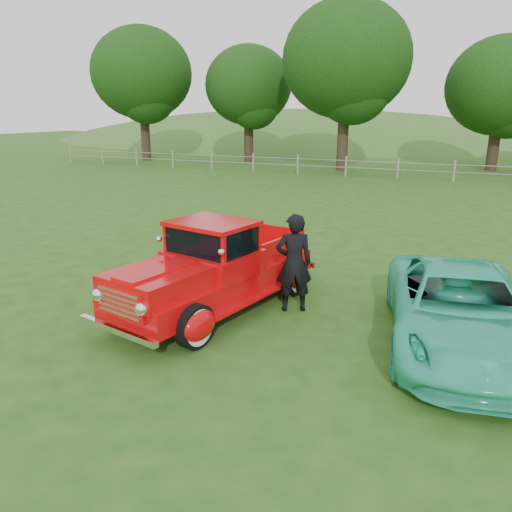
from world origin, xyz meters
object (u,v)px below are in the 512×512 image
at_px(tree_near_west, 346,60).
at_px(tree_near_east, 501,86).
at_px(tree_far_west, 142,74).
at_px(tree_mid_west, 248,86).
at_px(teal_sedan, 460,309).
at_px(man, 294,263).
at_px(red_pickup, 215,270).

xyz_separation_m(tree_near_west, tree_near_east, (9.00, 4.00, -1.55)).
distance_m(tree_far_west, tree_mid_west, 8.30).
xyz_separation_m(teal_sedan, man, (-3.02, 0.43, 0.31)).
bearing_deg(tree_far_west, tree_near_west, -3.58).
relative_size(tree_near_west, man, 5.39).
bearing_deg(teal_sedan, tree_far_west, 123.54).
distance_m(teal_sedan, man, 3.06).
relative_size(tree_mid_west, tree_near_west, 0.81).
relative_size(tree_far_west, tree_near_west, 0.95).
distance_m(tree_mid_west, tree_near_east, 17.03).
distance_m(tree_mid_west, tree_near_west, 8.63).
distance_m(tree_near_west, man, 25.01).
height_order(teal_sedan, man, man).
distance_m(tree_far_west, tree_near_east, 25.21).
bearing_deg(tree_far_west, man, -49.80).
bearing_deg(tree_mid_west, red_pickup, -67.11).
distance_m(tree_mid_west, teal_sedan, 31.96).
xyz_separation_m(tree_far_west, teal_sedan, (23.99, -25.24, -5.83)).
height_order(tree_far_west, man, tree_far_west).
bearing_deg(tree_mid_west, tree_near_east, 3.37).
distance_m(tree_far_west, teal_sedan, 35.30).
bearing_deg(tree_near_west, teal_sedan, -71.76).
distance_m(tree_near_west, teal_sedan, 26.25).
bearing_deg(red_pickup, teal_sedan, 13.83).
height_order(tree_mid_west, teal_sedan, tree_mid_west).
bearing_deg(red_pickup, tree_near_east, 91.70).
height_order(tree_near_west, tree_near_east, tree_near_west).
distance_m(tree_near_east, red_pickup, 29.20).
relative_size(tree_far_west, tree_near_east, 1.19).
height_order(tree_far_west, red_pickup, tree_far_west).
height_order(tree_mid_west, red_pickup, tree_mid_west).
xyz_separation_m(tree_near_east, man, (-4.03, -27.81, -4.28)).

